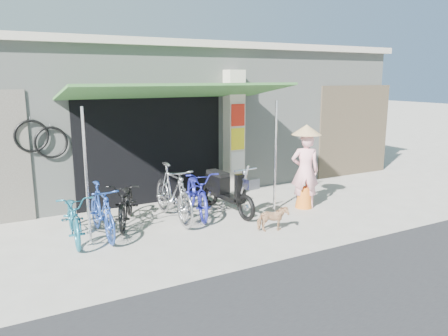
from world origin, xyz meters
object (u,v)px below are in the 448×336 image
bike_blue (102,211)px  bike_silver (173,193)px  bike_black (127,202)px  nun (305,167)px  bike_teal (74,216)px  street_dog (273,219)px  moped (226,190)px  bike_navy (197,192)px

bike_blue → bike_silver: bike_silver is taller
bike_black → nun: size_ratio=0.93×
bike_silver → bike_teal: bearing=-174.6°
bike_teal → nun: (4.81, -0.38, 0.46)m
bike_teal → nun: 4.85m
bike_black → street_dog: size_ratio=2.99×
bike_blue → moped: size_ratio=0.86×
street_dog → moped: bearing=22.5°
bike_navy → moped: size_ratio=0.99×
bike_teal → moped: moped is taller
bike_black → bike_navy: bearing=20.0°
street_dog → bike_navy: bearing=41.2°
bike_teal → bike_black: (1.06, 0.38, 0.01)m
bike_silver → street_dog: bike_silver is taller
bike_teal → bike_black: 1.12m
bike_black → street_dog: 2.84m
bike_navy → moped: 0.62m
nun → bike_silver: bearing=18.7°
bike_silver → bike_navy: size_ratio=1.01×
moped → bike_teal: bearing=177.3°
bike_blue → street_dog: bike_blue is taller
bike_silver → nun: 2.94m
bike_black → bike_blue: bearing=-119.9°
bike_teal → nun: size_ratio=0.92×
bike_blue → moped: 2.67m
bike_navy → moped: (0.60, -0.15, -0.01)m
bike_blue → street_dog: (2.84, -1.25, -0.24)m
bike_blue → bike_black: size_ratio=0.95×
bike_blue → bike_navy: (2.06, 0.37, 0.00)m
bike_black → nun: bearing=11.4°
bike_navy → moped: moped is taller
bike_teal → bike_black: bearing=24.0°
bike_black → moped: size_ratio=0.91×
bike_navy → street_dog: bike_navy is taller
bike_blue → bike_navy: 2.10m
bike_black → moped: 2.09m
bike_navy → bike_teal: bearing=-159.9°
bike_blue → bike_silver: size_ratio=0.85×
bike_navy → bike_blue: bearing=-156.7°
bike_teal → nun: nun is taller
bike_navy → nun: nun is taller
bike_teal → street_dog: bike_teal is taller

